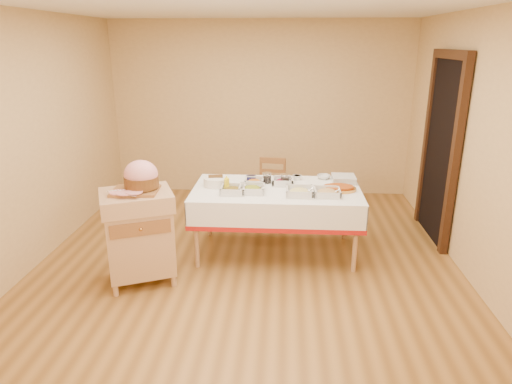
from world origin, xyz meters
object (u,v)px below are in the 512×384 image
(dining_table, at_px, (276,202))
(bread_basket, at_px, (216,182))
(butcher_cart, at_px, (139,232))
(preserve_jar_right, at_px, (285,180))
(mustard_bottle, at_px, (227,184))
(ham_on_board, at_px, (140,178))
(plate_stack, at_px, (343,179))
(brass_platter, at_px, (338,188))
(preserve_jar_left, at_px, (267,178))
(dining_chair, at_px, (271,190))

(dining_table, bearing_deg, bread_basket, 175.98)
(butcher_cart, bearing_deg, preserve_jar_right, 31.99)
(mustard_bottle, bearing_deg, ham_on_board, -141.71)
(plate_stack, height_order, brass_platter, plate_stack)
(butcher_cart, height_order, mustard_bottle, butcher_cart)
(preserve_jar_left, xyz_separation_m, plate_stack, (0.86, 0.08, -0.02))
(dining_chair, xyz_separation_m, preserve_jar_left, (-0.02, -0.78, 0.39))
(bread_basket, bearing_deg, brass_platter, -3.08)
(dining_table, bearing_deg, butcher_cart, -150.75)
(ham_on_board, bearing_deg, dining_chair, 54.96)
(dining_chair, relative_size, brass_platter, 2.20)
(dining_chair, distance_m, bread_basket, 1.16)
(dining_table, height_order, mustard_bottle, mustard_bottle)
(brass_platter, bearing_deg, bread_basket, 176.92)
(plate_stack, bearing_deg, dining_table, -159.79)
(dining_table, height_order, brass_platter, brass_platter)
(butcher_cart, xyz_separation_m, preserve_jar_left, (1.21, 0.93, 0.28))
(preserve_jar_right, distance_m, plate_stack, 0.68)
(preserve_jar_right, distance_m, mustard_bottle, 0.67)
(dining_chair, relative_size, bread_basket, 3.12)
(bread_basket, height_order, brass_platter, bread_basket)
(dining_table, relative_size, plate_stack, 7.04)
(dining_table, bearing_deg, brass_platter, -2.13)
(dining_table, distance_m, bread_basket, 0.71)
(dining_chair, height_order, ham_on_board, ham_on_board)
(dining_table, xyz_separation_m, dining_chair, (-0.09, 0.98, -0.17))
(preserve_jar_left, bearing_deg, bread_basket, -165.39)
(butcher_cart, relative_size, bread_basket, 3.51)
(dining_table, xyz_separation_m, preserve_jar_left, (-0.11, 0.19, 0.22))
(dining_chair, relative_size, preserve_jar_right, 6.78)
(dining_chair, xyz_separation_m, plate_stack, (0.85, -0.70, 0.37))
(dining_table, distance_m, ham_on_board, 1.52)
(ham_on_board, height_order, bread_basket, ham_on_board)
(mustard_bottle, height_order, bread_basket, mustard_bottle)
(butcher_cart, xyz_separation_m, preserve_jar_right, (1.41, 0.88, 0.29))
(butcher_cart, bearing_deg, plate_stack, 26.12)
(ham_on_board, height_order, preserve_jar_left, ham_on_board)
(ham_on_board, height_order, preserve_jar_right, ham_on_board)
(bread_basket, bearing_deg, mustard_bottle, -48.85)
(dining_table, distance_m, butcher_cart, 1.51)
(dining_table, bearing_deg, mustard_bottle, -167.54)
(dining_table, height_order, preserve_jar_left, preserve_jar_left)
(ham_on_board, bearing_deg, preserve_jar_right, 31.77)
(butcher_cart, relative_size, preserve_jar_left, 7.79)
(mustard_bottle, bearing_deg, preserve_jar_left, 36.61)
(butcher_cart, distance_m, ham_on_board, 0.53)
(mustard_bottle, height_order, brass_platter, mustard_bottle)
(dining_table, bearing_deg, ham_on_board, -151.10)
(preserve_jar_right, height_order, plate_stack, preserve_jar_right)
(dining_table, xyz_separation_m, bread_basket, (-0.68, 0.05, 0.21))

